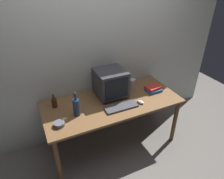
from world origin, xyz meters
The scene contains 11 objects.
ground_plane centered at (0.00, 0.00, 0.00)m, with size 6.00×6.00×0.00m, color slate.
back_wall centered at (0.00, 0.45, 1.25)m, with size 4.00×0.08×2.50m, color beige.
desk centered at (0.00, 0.00, 0.65)m, with size 1.77×0.79×0.72m.
crt_monitor centered at (0.05, 0.15, 0.92)m, with size 0.38×0.39×0.37m.
keyboard centered at (0.04, -0.17, 0.74)m, with size 0.42×0.15×0.02m, color #3F3F47.
computer_mouse centered at (0.31, -0.19, 0.74)m, with size 0.06×0.10×0.04m, color beige.
bottle_tall centered at (-0.49, -0.08, 0.84)m, with size 0.08×0.08×0.31m.
bottle_short centered at (-0.70, 0.19, 0.79)m, with size 0.07×0.07×0.19m.
book_stack centered at (0.64, -0.01, 0.76)m, with size 0.22×0.18×0.07m.
cd_spindle centered at (-0.72, -0.18, 0.75)m, with size 0.12×0.12×0.04m, color #595B66.
metal_canister centered at (0.40, 0.18, 0.80)m, with size 0.09×0.09×0.15m, color #B7B2A8.
Camera 1 is at (-0.92, -1.95, 2.19)m, focal length 32.17 mm.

